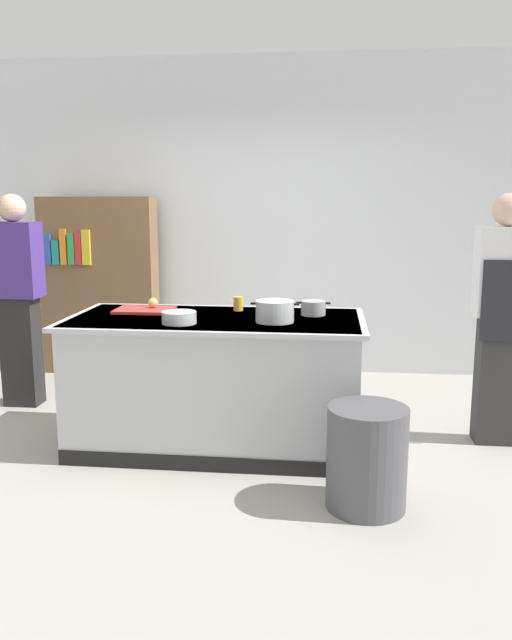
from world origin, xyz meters
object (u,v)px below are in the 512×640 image
Objects in this scene: mixing_bowl at (179,318)px; bookshelf at (100,286)px; sauce_pan at (313,308)px; trash_bin at (367,458)px; stock_pot at (275,311)px; juice_cup at (238,304)px; onion at (153,303)px; person_guest at (18,296)px; person_chef at (502,314)px.

bookshelf reaches higher than mixing_bowl.
trash_bin is at bearing -71.46° from sauce_pan.
juice_cup is at bearing 126.74° from stock_pot.
bookshelf is at bearing 142.12° from sauce_pan.
bookshelf is (-1.86, 1.91, -0.12)m from stock_pot.
person_guest reaches higher than onion.
mixing_bowl is at bearing 91.30° from person_chef.
bookshelf is at bearing 153.00° from person_guest.
juice_cup is at bearing 64.86° from person_guest.
onion is at bearing -174.12° from juice_cup.
sauce_pan is 0.41× the size of trash_bin.
sauce_pan is at bearing 82.88° from person_chef.
bookshelf reaches higher than onion.
stock_pot is 2.67m from bookshelf.
sauce_pan is 2.66m from bookshelf.
onion is 0.04× the size of person_chef.
trash_bin is 1.58m from person_chef.
sauce_pan is (1.13, -0.05, -0.01)m from onion.
onion is at bearing 144.94° from trash_bin.
onion is at bearing 177.36° from sauce_pan.
stock_pot is at bearing -131.02° from sauce_pan.
person_guest is (-1.26, 0.50, -0.04)m from onion.
trash_bin is at bearing -35.06° from onion.
bookshelf is at bearing 121.43° from onion.
mixing_bowl is 2.20× the size of juice_cup.
onion is at bearing -58.57° from bookshelf.
bookshelf is (-0.97, 1.58, -0.10)m from onion.
trash_bin is at bearing -26.24° from mixing_bowl.
trash_bin is at bearing -51.70° from juice_cup.
mixing_bowl is (-0.60, -0.12, -0.03)m from stock_pot.
person_guest is at bearing 166.75° from juice_cup.
bookshelf is (-3.38, 1.52, -0.06)m from person_chef.
stock_pot is 0.18× the size of person_guest.
onion is 0.04× the size of bookshelf.
mixing_bowl is (-0.84, -0.40, -0.01)m from sauce_pan.
sauce_pan is 2.46m from person_guest.
mixing_bowl reaches higher than trash_bin.
juice_cup reaches higher than onion.
juice_cup is at bearing 167.88° from sauce_pan.
person_guest is at bearing 150.71° from trash_bin.
juice_cup reaches higher than trash_bin.
sauce_pan is at bearing 108.54° from trash_bin.
mixing_bowl is 0.13× the size of person_chef.
bookshelf is at bearing 53.42° from person_chef.
person_chef reaches higher than onion.
person_chef is at bearing 13.69° from mixing_bowl.
onion is 0.04× the size of person_guest.
stock_pot reaches higher than juice_cup.
bookshelf is (0.29, 1.08, -0.06)m from person_guest.
stock_pot is at bearing -45.76° from bookshelf.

